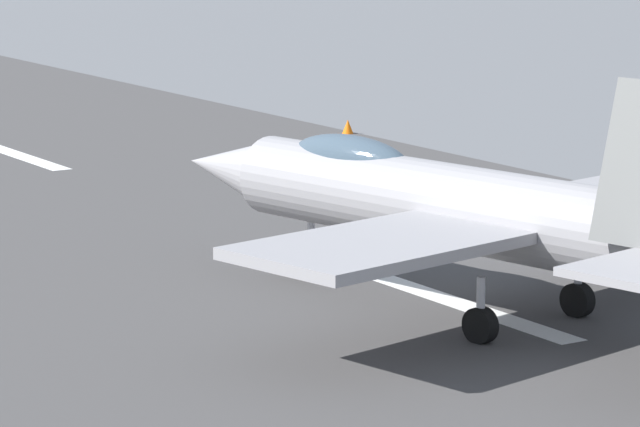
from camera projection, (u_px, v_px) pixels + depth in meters
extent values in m
plane|color=slate|center=(461.00, 305.00, 38.75)|extent=(400.00, 400.00, 0.00)
cube|color=#434241|center=(461.00, 305.00, 38.75)|extent=(240.00, 26.00, 0.02)
cube|color=white|center=(458.00, 303.00, 38.82)|extent=(8.00, 0.70, 0.00)
cube|color=white|center=(16.00, 154.00, 60.32)|extent=(8.00, 0.70, 0.00)
cylinder|color=gray|center=(468.00, 210.00, 37.44)|extent=(12.99, 4.43, 1.89)
cone|color=gray|center=(229.00, 167.00, 43.07)|extent=(3.23, 2.17, 1.60)
ellipsoid|color=#3F5160|center=(350.00, 159.00, 39.89)|extent=(3.75, 1.80, 1.10)
cube|color=gray|center=(379.00, 246.00, 34.18)|extent=(4.47, 6.25, 0.24)
cube|color=gray|center=(611.00, 199.00, 39.31)|extent=(4.47, 6.25, 0.24)
cylinder|color=silver|center=(311.00, 250.00, 41.26)|extent=(0.18, 0.18, 1.40)
cylinder|color=black|center=(311.00, 263.00, 41.32)|extent=(0.80, 0.45, 0.76)
cylinder|color=silver|center=(481.00, 310.00, 35.38)|extent=(0.18, 0.18, 1.40)
cylinder|color=black|center=(480.00, 325.00, 35.44)|extent=(0.80, 0.45, 0.76)
cylinder|color=silver|center=(578.00, 286.00, 37.55)|extent=(0.18, 0.18, 1.40)
cylinder|color=black|center=(577.00, 300.00, 37.61)|extent=(0.80, 0.45, 0.76)
cone|color=orange|center=(348.00, 127.00, 65.35)|extent=(0.44, 0.44, 0.55)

